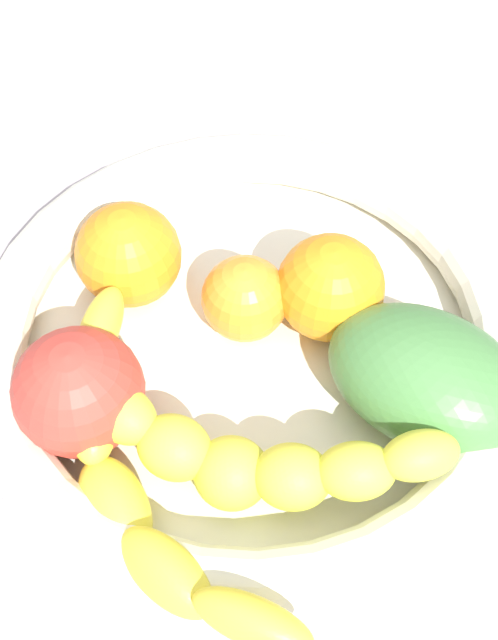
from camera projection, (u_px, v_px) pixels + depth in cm
name	position (u px, v px, depth cm)	size (l,w,h in cm)	color
kitchen_counter	(249.00, 379.00, 51.99)	(120.00, 120.00, 3.00)	#9F9499
fruit_bowl	(249.00, 342.00, 48.34)	(33.51, 33.51, 5.74)	silver
banana_draped_left	(235.00, 450.00, 41.43)	(15.81, 18.70, 5.73)	yellow
banana_draped_right	(134.00, 486.00, 40.55)	(24.04, 8.68, 5.28)	yellow
orange_front	(245.00, 298.00, 47.78)	(5.34, 5.34, 5.34)	orange
orange_mid_left	(129.00, 255.00, 48.92)	(6.63, 6.63, 6.63)	orange
orange_mid_right	(333.00, 293.00, 47.24)	(6.60, 6.60, 6.60)	orange
mango_green	(427.00, 377.00, 44.01)	(11.67, 8.33, 6.29)	#467D3F
tomato_red	(79.00, 392.00, 42.91)	(7.27, 7.27, 7.27)	#C53A2E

